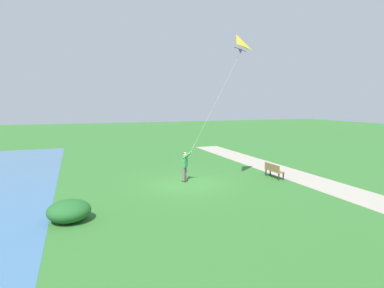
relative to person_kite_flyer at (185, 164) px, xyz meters
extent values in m
plane|color=#33702D|center=(0.04, 0.52, -1.05)|extent=(120.00, 120.00, 0.00)
cube|color=#ADA393|center=(-7.07, 2.52, -1.04)|extent=(2.50, 32.01, 0.02)
cube|color=#232328|center=(-0.09, -0.08, -1.02)|extent=(0.25, 0.25, 0.06)
cylinder|color=slate|center=(-0.07, -0.10, -0.60)|extent=(0.14, 0.14, 0.82)
cube|color=#232328|center=(0.09, 0.08, -1.02)|extent=(0.25, 0.25, 0.06)
cylinder|color=slate|center=(0.10, 0.07, -0.60)|extent=(0.14, 0.14, 0.82)
cube|color=#38894C|center=(0.02, -0.02, 0.11)|extent=(0.44, 0.44, 0.60)
sphere|color=beige|center=(0.02, -0.02, 0.57)|extent=(0.22, 0.22, 0.22)
ellipsoid|color=#4C3319|center=(0.03, -0.03, 0.61)|extent=(0.32, 0.32, 0.13)
cylinder|color=#38894C|center=(-0.20, 0.08, 0.56)|extent=(0.23, 0.56, 0.43)
cylinder|color=#38894C|center=(-0.07, 0.20, 0.56)|extent=(0.56, 0.25, 0.43)
sphere|color=beige|center=(-0.25, 0.26, 0.69)|extent=(0.10, 0.10, 0.10)
pyramid|color=yellow|center=(-2.07, 2.13, 6.59)|extent=(1.57, 1.41, 0.74)
cone|color=purple|center=(-2.23, 2.32, 6.14)|extent=(0.28, 0.28, 0.22)
cylinder|color=black|center=(-2.23, 2.32, 6.25)|extent=(1.19, 0.96, 0.02)
cylinder|color=silver|center=(-1.24, 1.29, 3.39)|extent=(2.00, 2.08, 5.40)
cube|color=olive|center=(-5.47, 1.03, -0.60)|extent=(0.44, 1.50, 0.05)
cube|color=olive|center=(-5.28, 1.03, -0.37)|extent=(0.04, 1.50, 0.40)
cube|color=#2D2D33|center=(-5.62, 0.36, -0.82)|extent=(0.06, 0.06, 0.45)
cube|color=#2D2D33|center=(-5.30, 0.36, -0.82)|extent=(0.06, 0.06, 0.45)
cube|color=#2D2D33|center=(-5.63, 1.70, -0.82)|extent=(0.06, 0.06, 0.45)
cube|color=#2D2D33|center=(-5.31, 1.70, -0.82)|extent=(0.06, 0.06, 0.45)
ellipsoid|color=#236028|center=(6.27, 4.41, -0.62)|extent=(1.65, 1.57, 0.85)
camera|label=1|loc=(5.93, 17.10, 3.48)|focal=29.60mm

